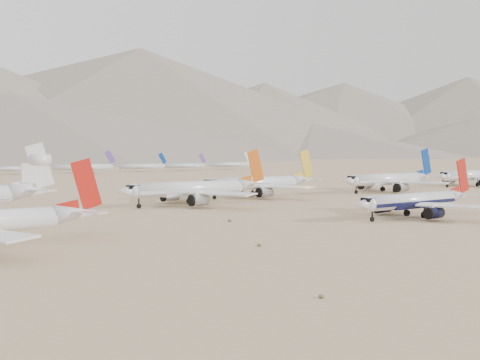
{
  "coord_description": "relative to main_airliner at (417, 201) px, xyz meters",
  "views": [
    {
      "loc": [
        -97.82,
        -85.98,
        15.84
      ],
      "look_at": [
        -1.07,
        52.27,
        7.0
      ],
      "focal_mm": 40.0,
      "sensor_mm": 36.0,
      "label": 1
    }
  ],
  "objects": [
    {
      "name": "desert_scrub",
      "position": [
        -23.33,
        -22.23,
        -3.67
      ],
      "size": [
        247.37,
        121.67,
        0.63
      ],
      "color": "brown",
      "rests_on": "ground"
    },
    {
      "name": "main_airliner",
      "position": [
        0.0,
        0.0,
        0.0
      ],
      "size": [
        40.76,
        39.81,
        14.38
      ],
      "color": "white",
      "rests_on": "ground"
    },
    {
      "name": "row2_navy_widebody",
      "position": [
        60.91,
        58.13,
        0.94
      ],
      "size": [
        49.32,
        48.23,
        17.55
      ],
      "color": "white",
      "rests_on": "ground"
    },
    {
      "name": "row2_orange_tail",
      "position": [
        -28.99,
        57.05,
        0.8
      ],
      "size": [
        47.51,
        46.47,
        16.95
      ],
      "color": "white",
      "rests_on": "ground"
    },
    {
      "name": "ground",
      "position": [
        -12.25,
        4.26,
        -3.95
      ],
      "size": [
        7000.0,
        7000.0,
        0.0
      ],
      "primitive_type": "plane",
      "color": "#997A59",
      "rests_on": "ground"
    },
    {
      "name": "row2_blue_far",
      "position": [
        121.92,
        60.12,
        0.98
      ],
      "size": [
        49.82,
        48.71,
        17.7
      ],
      "color": "white",
      "rests_on": "ground"
    },
    {
      "name": "foothills",
      "position": [
        514.43,
        1104.26,
        63.2
      ],
      "size": [
        4637.5,
        1395.0,
        155.0
      ],
      "color": "slate",
      "rests_on": "ground"
    },
    {
      "name": "row2_gold_tail",
      "position": [
        3.87,
        69.17,
        0.8
      ],
      "size": [
        47.74,
        46.69,
        17.0
      ],
      "color": "white",
      "rests_on": "ground"
    }
  ]
}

